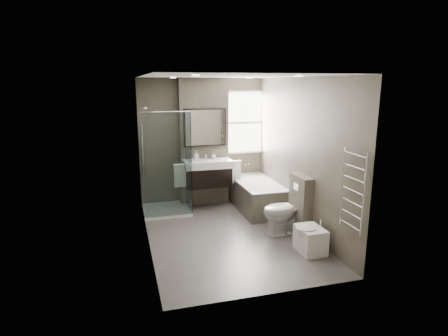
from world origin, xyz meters
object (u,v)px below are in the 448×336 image
object	(u,v)px
vanity	(208,173)
bathtub	(256,194)
toilet	(286,210)
bidet	(310,239)

from	to	relation	value
vanity	bathtub	world-z (taller)	vanity
bathtub	toilet	xyz separation A→B (m)	(0.05, -1.30, 0.09)
vanity	bidet	size ratio (longest dim) A/B	1.88
bathtub	vanity	bearing A→B (deg)	160.63
bathtub	toilet	world-z (taller)	toilet
toilet	bidet	xyz separation A→B (m)	(0.04, -0.78, -0.20)
bathtub	toilet	bearing A→B (deg)	-88.02
toilet	bidet	world-z (taller)	toilet
toilet	bidet	bearing A→B (deg)	-0.51
vanity	bathtub	size ratio (longest dim) A/B	0.59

